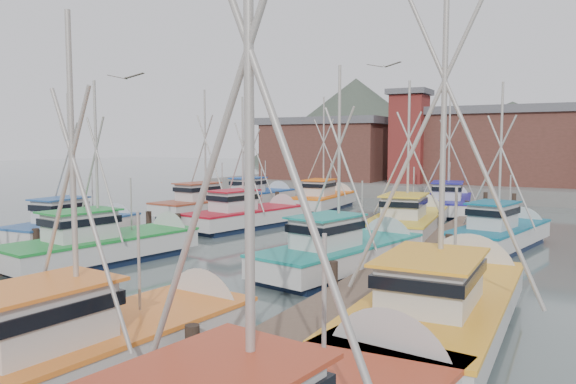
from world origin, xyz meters
The scene contains 22 objects.
ground centered at (0.00, 0.00, 0.00)m, with size 260.00×260.00×0.00m, color #51615E.
dock_left centered at (-7.00, 4.04, 0.21)m, with size 2.30×46.00×1.50m.
dock_right centered at (7.00, 4.04, 0.21)m, with size 2.30×46.00×1.50m.
quay centered at (0.00, 37.00, 0.60)m, with size 44.00×16.00×1.20m, color slate.
shed_left centered at (-11.00, 35.00, 4.34)m, with size 12.72×8.48×6.20m.
shed_center centered at (6.00, 37.00, 4.69)m, with size 14.84×9.54×6.90m.
lookout_tower centered at (-2.00, 33.00, 5.55)m, with size 3.60×3.60×8.50m.
distant_hills centered at (-12.76, 122.59, 0.00)m, with size 175.00×140.00×42.00m.
boat_1 centered at (4.26, -9.65, 0.68)m, with size 3.43×8.62×8.05m.
boat_4 centered at (-4.24, -1.21, 0.68)m, with size 3.96×8.90×8.03m.
boat_5 centered at (4.90, 1.92, 0.68)m, with size 4.24×8.85×8.39m.
boat_6 centered at (-9.37, 1.62, 0.68)m, with size 3.18×7.79×7.82m.
boat_7 centered at (9.76, -3.21, 0.70)m, with size 4.86×10.02×12.17m.
boat_8 centered at (-4.26, 9.41, 0.68)m, with size 4.06×8.70×8.13m.
boat_9 centered at (4.43, 11.63, 0.68)m, with size 4.02×9.91×8.95m.
boat_10 centered at (-9.71, 13.17, 0.68)m, with size 3.75×9.01×9.11m.
boat_11 centered at (9.45, 9.54, 0.68)m, with size 3.88×8.29×8.21m.
boat_12 centered at (-4.34, 20.01, 0.68)m, with size 3.51×8.47×8.86m.
boat_13 centered at (4.16, 22.00, 0.68)m, with size 4.44×9.76×8.87m.
boat_14 centered at (-9.94, 19.53, 0.68)m, with size 3.32×8.58×8.03m.
gull_near centered at (-1.32, -3.24, 7.14)m, with size 1.55×0.64×0.24m.
gull_far centered at (4.96, 5.51, 8.17)m, with size 1.55×0.64×0.24m.
Camera 1 is at (13.00, -17.79, 4.87)m, focal length 35.00 mm.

